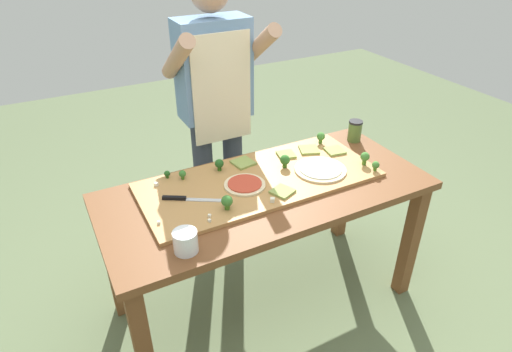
# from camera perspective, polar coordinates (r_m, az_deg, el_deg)

# --- Properties ---
(ground_plane) EXTENTS (8.00, 8.00, 0.00)m
(ground_plane) POSITION_cam_1_polar(r_m,az_deg,el_deg) (2.61, 1.19, -15.82)
(ground_plane) COLOR #60704C
(prep_table) EXTENTS (1.61, 0.72, 0.77)m
(prep_table) POSITION_cam_1_polar(r_m,az_deg,el_deg) (2.18, 1.37, -4.01)
(prep_table) COLOR brown
(prep_table) RESTS_ON ground
(cutting_board) EXTENTS (1.18, 0.51, 0.02)m
(cutting_board) POSITION_cam_1_polar(r_m,az_deg,el_deg) (2.17, 0.59, -0.48)
(cutting_board) COLOR #B27F47
(cutting_board) RESTS_ON prep_table
(chefs_knife) EXTENTS (0.27, 0.17, 0.02)m
(chefs_knife) POSITION_cam_1_polar(r_m,az_deg,el_deg) (2.02, -9.25, -2.95)
(chefs_knife) COLOR #B7BABF
(chefs_knife) RESTS_ON cutting_board
(pizza_whole_white_garlic) EXTENTS (0.27, 0.27, 0.02)m
(pizza_whole_white_garlic) POSITION_cam_1_polar(r_m,az_deg,el_deg) (2.25, 8.44, 0.91)
(pizza_whole_white_garlic) COLOR beige
(pizza_whole_white_garlic) RESTS_ON cutting_board
(pizza_whole_tomato_red) EXTENTS (0.20, 0.20, 0.02)m
(pizza_whole_tomato_red) POSITION_cam_1_polar(r_m,az_deg,el_deg) (2.10, -1.48, -1.11)
(pizza_whole_tomato_red) COLOR beige
(pizza_whole_tomato_red) RESTS_ON cutting_board
(pizza_slice_far_left) EXTENTS (0.13, 0.13, 0.01)m
(pizza_slice_far_left) POSITION_cam_1_polar(r_m,az_deg,el_deg) (2.43, 6.97, 3.44)
(pizza_slice_far_left) COLOR #899E4C
(pizza_slice_far_left) RESTS_ON cutting_board
(pizza_slice_far_right) EXTENTS (0.11, 0.11, 0.01)m
(pizza_slice_far_right) POSITION_cam_1_polar(r_m,az_deg,el_deg) (2.37, 3.97, 2.80)
(pizza_slice_far_right) COLOR #899E4C
(pizza_slice_far_right) RESTS_ON cutting_board
(pizza_slice_near_left) EXTENTS (0.12, 0.12, 0.01)m
(pizza_slice_near_left) POSITION_cam_1_polar(r_m,az_deg,el_deg) (2.05, 3.48, -2.04)
(pizza_slice_near_left) COLOR #899E4C
(pizza_slice_near_left) RESTS_ON cutting_board
(pizza_slice_center) EXTENTS (0.11, 0.11, 0.01)m
(pizza_slice_center) POSITION_cam_1_polar(r_m,az_deg,el_deg) (2.44, 10.30, 3.28)
(pizza_slice_center) COLOR #899E4C
(pizza_slice_center) RESTS_ON cutting_board
(pizza_slice_near_right) EXTENTS (0.12, 0.12, 0.01)m
(pizza_slice_near_right) POSITION_cam_1_polar(r_m,az_deg,el_deg) (2.28, -1.69, 1.76)
(pizza_slice_near_right) COLOR #899E4C
(pizza_slice_near_right) RESTS_ON cutting_board
(broccoli_floret_center_right) EXTENTS (0.05, 0.05, 0.06)m
(broccoli_floret_center_right) POSITION_cam_1_polar(r_m,az_deg,el_deg) (2.22, -4.84, 1.58)
(broccoli_floret_center_right) COLOR #2C5915
(broccoli_floret_center_right) RESTS_ON cutting_board
(broccoli_floret_back_right) EXTENTS (0.05, 0.05, 0.07)m
(broccoli_floret_back_right) POSITION_cam_1_polar(r_m,az_deg,el_deg) (2.51, 8.50, 5.11)
(broccoli_floret_back_right) COLOR #487A23
(broccoli_floret_back_right) RESTS_ON cutting_board
(broccoli_floret_front_left) EXTENTS (0.03, 0.03, 0.04)m
(broccoli_floret_front_left) POSITION_cam_1_polar(r_m,az_deg,el_deg) (2.20, -11.59, 0.27)
(broccoli_floret_front_left) COLOR #2C5915
(broccoli_floret_front_left) RESTS_ON cutting_board
(broccoli_floret_center_left) EXTENTS (0.04, 0.04, 0.05)m
(broccoli_floret_center_left) POSITION_cam_1_polar(r_m,az_deg,el_deg) (2.17, -9.63, 0.25)
(broccoli_floret_center_left) COLOR #3F7220
(broccoli_floret_center_left) RESTS_ON cutting_board
(broccoli_floret_back_mid) EXTENTS (0.05, 0.05, 0.07)m
(broccoli_floret_back_mid) POSITION_cam_1_polar(r_m,az_deg,el_deg) (2.24, 3.82, 2.07)
(broccoli_floret_back_mid) COLOR #366618
(broccoli_floret_back_mid) RESTS_ON cutting_board
(broccoli_floret_front_mid) EXTENTS (0.04, 0.04, 0.05)m
(broccoli_floret_front_mid) POSITION_cam_1_polar(r_m,az_deg,el_deg) (2.29, 15.42, 1.36)
(broccoli_floret_front_mid) COLOR #487A23
(broccoli_floret_front_mid) RESTS_ON cutting_board
(broccoli_floret_back_left) EXTENTS (0.05, 0.05, 0.07)m
(broccoli_floret_back_left) POSITION_cam_1_polar(r_m,az_deg,el_deg) (1.92, -3.83, -3.35)
(broccoli_floret_back_left) COLOR #3F7220
(broccoli_floret_back_left) RESTS_ON cutting_board
(broccoli_floret_front_right) EXTENTS (0.05, 0.05, 0.07)m
(broccoli_floret_front_right) POSITION_cam_1_polar(r_m,az_deg,el_deg) (2.33, 14.10, 2.41)
(broccoli_floret_front_right) COLOR #487A23
(broccoli_floret_front_right) RESTS_ON cutting_board
(cheese_crumble_a) EXTENTS (0.02, 0.02, 0.01)m
(cheese_crumble_a) POSITION_cam_1_polar(r_m,az_deg,el_deg) (1.90, -12.64, -5.96)
(cheese_crumble_a) COLOR white
(cheese_crumble_a) RESTS_ON cutting_board
(cheese_crumble_b) EXTENTS (0.03, 0.03, 0.02)m
(cheese_crumble_b) POSITION_cam_1_polar(r_m,az_deg,el_deg) (1.98, 2.17, -3.16)
(cheese_crumble_b) COLOR silver
(cheese_crumble_b) RESTS_ON cutting_board
(cheese_crumble_c) EXTENTS (0.02, 0.02, 0.02)m
(cheese_crumble_c) POSITION_cam_1_polar(r_m,az_deg,el_deg) (2.15, -12.95, -1.05)
(cheese_crumble_c) COLOR white
(cheese_crumble_c) RESTS_ON cutting_board
(cheese_crumble_d) EXTENTS (0.01, 0.01, 0.01)m
(cheese_crumble_d) POSITION_cam_1_polar(r_m,az_deg,el_deg) (1.87, -6.13, -5.83)
(cheese_crumble_d) COLOR silver
(cheese_crumble_d) RESTS_ON cutting_board
(cheese_crumble_e) EXTENTS (0.02, 0.02, 0.01)m
(cheese_crumble_e) POSITION_cam_1_polar(r_m,az_deg,el_deg) (1.90, -6.12, -5.19)
(cheese_crumble_e) COLOR white
(cheese_crumble_e) RESTS_ON cutting_board
(flour_cup) EXTENTS (0.10, 0.10, 0.09)m
(flour_cup) POSITION_cam_1_polar(r_m,az_deg,el_deg) (1.75, -9.22, -8.62)
(flour_cup) COLOR white
(flour_cup) RESTS_ON prep_table
(sauce_jar) EXTENTS (0.08, 0.08, 0.12)m
(sauce_jar) POSITION_cam_1_polar(r_m,az_deg,el_deg) (2.60, 12.83, 5.80)
(sauce_jar) COLOR #517033
(sauce_jar) RESTS_ON prep_table
(cook_center) EXTENTS (0.54, 0.39, 1.67)m
(cook_center) POSITION_cam_1_polar(r_m,az_deg,el_deg) (2.53, -5.31, 9.88)
(cook_center) COLOR #333847
(cook_center) RESTS_ON ground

